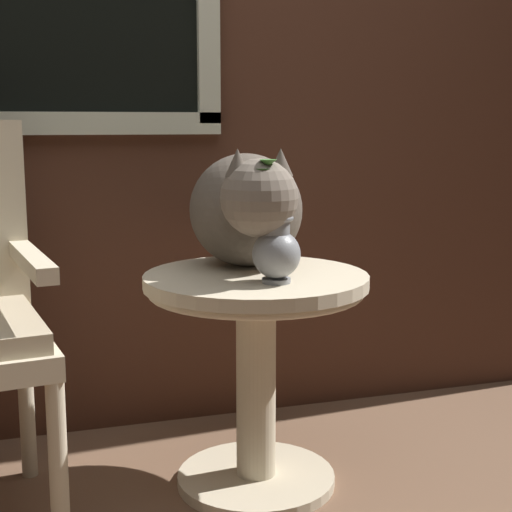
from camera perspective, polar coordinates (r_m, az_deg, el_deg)
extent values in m
cube|color=#47281C|center=(2.55, -9.03, 16.24)|extent=(4.00, 0.04, 2.60)
cube|color=beige|center=(2.47, -14.77, 9.52)|extent=(1.05, 0.03, 0.07)
cylinder|color=beige|center=(2.27, 0.00, -16.18)|extent=(0.45, 0.45, 0.03)
cylinder|color=beige|center=(2.16, 0.00, -9.34)|extent=(0.11, 0.11, 0.54)
cylinder|color=beige|center=(2.08, 0.00, -1.83)|extent=(0.61, 0.61, 0.03)
torus|color=beige|center=(2.09, 0.00, -2.57)|extent=(0.59, 0.59, 0.02)
cylinder|color=beige|center=(1.90, -14.47, -15.23)|extent=(0.04, 0.04, 0.44)
cylinder|color=beige|center=(2.33, -16.70, -10.48)|extent=(0.04, 0.04, 0.44)
cube|color=beige|center=(1.98, -16.41, -0.27)|extent=(0.11, 0.48, 0.04)
ellipsoid|color=brown|center=(2.18, -0.75, 3.44)|extent=(0.36, 0.38, 0.32)
sphere|color=#76695D|center=(1.96, 0.24, 4.34)|extent=(0.20, 0.20, 0.20)
cone|color=brown|center=(1.94, -1.38, 6.98)|extent=(0.06, 0.06, 0.07)
cone|color=brown|center=(1.96, 1.85, 7.00)|extent=(0.06, 0.06, 0.07)
cylinder|color=brown|center=(2.42, -1.57, 1.77)|extent=(0.11, 0.31, 0.07)
cylinder|color=gray|center=(1.97, 1.52, -1.82)|extent=(0.07, 0.07, 0.01)
ellipsoid|color=gray|center=(1.96, 1.52, 0.13)|extent=(0.12, 0.12, 0.12)
cylinder|color=gray|center=(1.95, 1.53, 2.17)|extent=(0.07, 0.07, 0.05)
torus|color=gray|center=(1.94, 1.54, 2.84)|extent=(0.09, 0.09, 0.02)
cylinder|color=#47893D|center=(1.93, 1.23, 4.86)|extent=(0.03, 0.02, 0.14)
cone|color=#47893D|center=(1.91, 0.91, 6.92)|extent=(0.04, 0.04, 0.02)
cylinder|color=#47893D|center=(1.93, 1.34, 4.20)|extent=(0.02, 0.01, 0.09)
cone|color=#47893D|center=(1.92, 1.14, 5.57)|extent=(0.04, 0.04, 0.02)
cylinder|color=#47893D|center=(1.92, 1.01, 4.53)|extent=(0.05, 0.02, 0.12)
cone|color=#47893D|center=(1.90, 0.47, 6.26)|extent=(0.04, 0.04, 0.02)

